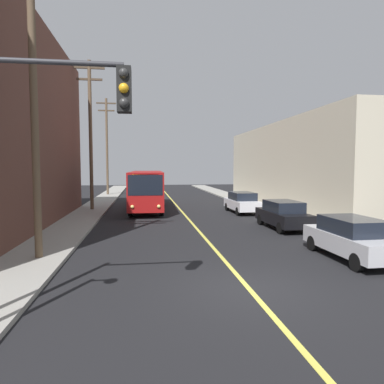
# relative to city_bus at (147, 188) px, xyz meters

# --- Properties ---
(ground_plane) EXTENTS (120.00, 120.00, 0.00)m
(ground_plane) POSITION_rel_city_bus_xyz_m (2.78, -19.83, -1.82)
(ground_plane) COLOR black
(sidewalk_left) EXTENTS (2.50, 90.00, 0.15)m
(sidewalk_left) POSITION_rel_city_bus_xyz_m (-4.47, -9.83, -1.74)
(sidewalk_left) COLOR gray
(sidewalk_left) RESTS_ON ground
(sidewalk_right) EXTENTS (2.50, 90.00, 0.15)m
(sidewalk_right) POSITION_rel_city_bus_xyz_m (10.03, -9.83, -1.74)
(sidewalk_right) COLOR gray
(sidewalk_right) RESTS_ON ground
(lane_stripe_center) EXTENTS (0.16, 60.00, 0.01)m
(lane_stripe_center) POSITION_rel_city_bus_xyz_m (2.78, -4.83, -1.81)
(lane_stripe_center) COLOR #D8CC4C
(lane_stripe_center) RESTS_ON ground
(building_right_warehouse) EXTENTS (12.00, 25.71, 7.52)m
(building_right_warehouse) POSITION_rel_city_bus_xyz_m (17.27, 0.98, 1.94)
(building_right_warehouse) COLOR beige
(building_right_warehouse) RESTS_ON ground
(city_bus) EXTENTS (2.83, 12.20, 3.20)m
(city_bus) POSITION_rel_city_bus_xyz_m (0.00, 0.00, 0.00)
(city_bus) COLOR maroon
(city_bus) RESTS_ON ground
(parked_car_silver) EXTENTS (1.88, 4.43, 1.62)m
(parked_car_silver) POSITION_rel_city_bus_xyz_m (7.72, -17.25, -0.98)
(parked_car_silver) COLOR #B7B7BC
(parked_car_silver) RESTS_ON ground
(parked_car_black) EXTENTS (1.89, 4.44, 1.62)m
(parked_car_black) POSITION_rel_city_bus_xyz_m (7.75, -10.57, -0.98)
(parked_car_black) COLOR black
(parked_car_black) RESTS_ON ground
(parked_car_white) EXTENTS (1.92, 4.45, 1.62)m
(parked_car_white) POSITION_rel_city_bus_xyz_m (7.38, -3.49, -0.98)
(parked_car_white) COLOR silver
(parked_car_white) RESTS_ON ground
(utility_pole_near) EXTENTS (2.40, 0.28, 11.75)m
(utility_pole_near) POSITION_rel_city_bus_xyz_m (-4.24, -15.83, 4.74)
(utility_pole_near) COLOR brown
(utility_pole_near) RESTS_ON sidewalk_left
(utility_pole_mid) EXTENTS (2.40, 0.28, 11.90)m
(utility_pole_mid) POSITION_rel_city_bus_xyz_m (-4.45, -0.63, 4.81)
(utility_pole_mid) COLOR brown
(utility_pole_mid) RESTS_ON sidewalk_left
(utility_pole_far) EXTENTS (2.40, 0.28, 11.94)m
(utility_pole_far) POSITION_rel_city_bus_xyz_m (-4.75, 14.92, 4.83)
(utility_pole_far) COLOR brown
(utility_pole_far) RESTS_ON sidewalk_left
(traffic_signal_left_corner) EXTENTS (3.75, 0.48, 6.00)m
(traffic_signal_left_corner) POSITION_rel_city_bus_xyz_m (-2.63, -21.43, 2.49)
(traffic_signal_left_corner) COLOR #2D2D33
(traffic_signal_left_corner) RESTS_ON sidewalk_left
(fire_hydrant) EXTENTS (0.44, 0.26, 0.84)m
(fire_hydrant) POSITION_rel_city_bus_xyz_m (9.63, -13.91, -1.23)
(fire_hydrant) COLOR red
(fire_hydrant) RESTS_ON sidewalk_right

